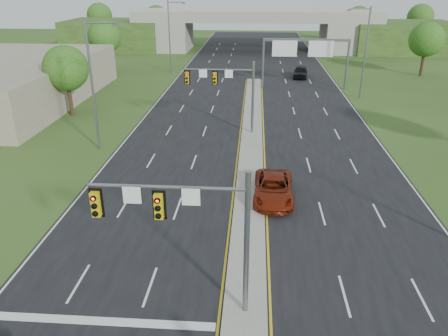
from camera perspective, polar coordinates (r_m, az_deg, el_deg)
ground at (r=20.81m, az=2.76°, el=-18.37°), size 240.00×240.00×0.00m
road at (r=52.40m, az=3.80°, el=8.01°), size 24.00×160.00×0.02m
median at (r=40.92m, az=3.63°, el=3.69°), size 2.00×54.00×0.16m
lane_markings at (r=46.56m, az=2.97°, el=6.07°), size 23.72×160.00×0.01m
signal_mast_near at (r=18.12m, az=-4.19°, el=-6.93°), size 6.62×0.60×7.00m
signal_mast_far at (r=41.55m, az=0.65°, el=10.69°), size 6.62×0.60×7.00m
sign_gantry at (r=61.42m, az=10.49°, el=14.95°), size 11.58×0.44×6.67m
overpass at (r=96.09m, az=4.14°, el=17.17°), size 80.00×14.00×8.10m
lightpole_l_mid at (r=38.78m, az=-16.62°, el=10.90°), size 2.85×0.25×11.00m
lightpole_l_far at (r=72.22m, az=-7.00°, el=17.06°), size 2.85×0.25×11.00m
lightpole_r_far at (r=57.59m, az=17.81°, el=14.58°), size 2.85×0.25×11.00m
tree_l_near at (r=50.55m, az=-19.96°, el=12.14°), size 4.80×4.80×7.60m
tree_l_mid at (r=75.02m, az=-15.36°, el=16.20°), size 5.20×5.20×8.12m
tree_r_mid at (r=75.59m, az=24.94°, el=14.97°), size 5.20×5.20×8.12m
tree_back_a at (r=116.27m, az=-15.95°, el=18.59°), size 6.00×6.00×8.85m
tree_back_b at (r=112.48m, az=-8.82°, el=18.87°), size 5.60×5.60×8.32m
tree_back_c at (r=112.41m, az=17.19°, el=18.15°), size 5.60×5.60×8.32m
tree_back_d at (r=116.17m, az=24.26°, el=17.50°), size 6.00×6.00×8.85m
commercial_building at (r=59.93m, az=-26.67°, el=10.02°), size 18.00×30.00×5.00m
car_far_a at (r=29.87m, az=6.47°, el=-2.67°), size 2.79×5.76×1.58m
car_far_c at (r=69.37m, az=9.95°, el=12.25°), size 2.64×5.23×1.71m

